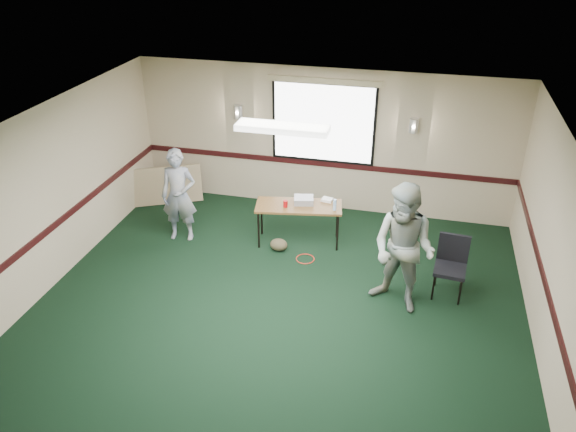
% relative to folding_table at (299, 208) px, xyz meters
% --- Properties ---
extents(ground, '(8.00, 8.00, 0.00)m').
position_rel_folding_table_xyz_m(ground, '(0.13, -2.57, -0.67)').
color(ground, black).
rests_on(ground, ground).
extents(room_shell, '(8.00, 8.02, 8.00)m').
position_rel_folding_table_xyz_m(room_shell, '(0.13, -0.44, 0.91)').
color(room_shell, '#C9B091').
rests_on(room_shell, ground).
extents(folding_table, '(1.52, 0.82, 0.72)m').
position_rel_folding_table_xyz_m(folding_table, '(0.00, 0.00, 0.00)').
color(folding_table, '#513117').
rests_on(folding_table, ground).
extents(projector, '(0.37, 0.33, 0.11)m').
position_rel_folding_table_xyz_m(projector, '(0.06, 0.10, 0.11)').
color(projector, '#93949B').
rests_on(projector, folding_table).
extents(game_console, '(0.20, 0.17, 0.05)m').
position_rel_folding_table_xyz_m(game_console, '(0.44, 0.27, 0.08)').
color(game_console, white).
rests_on(game_console, folding_table).
extents(red_cup, '(0.08, 0.08, 0.11)m').
position_rel_folding_table_xyz_m(red_cup, '(-0.20, -0.11, 0.11)').
color(red_cup, '#AB0B0E').
rests_on(red_cup, folding_table).
extents(water_bottle, '(0.06, 0.06, 0.20)m').
position_rel_folding_table_xyz_m(water_bottle, '(0.61, -0.03, 0.15)').
color(water_bottle, '#97C3F7').
rests_on(water_bottle, folding_table).
extents(duffel_bag, '(0.35, 0.30, 0.21)m').
position_rel_folding_table_xyz_m(duffel_bag, '(-0.26, -0.34, -0.56)').
color(duffel_bag, brown).
rests_on(duffel_bag, ground).
extents(cable_coil, '(0.40, 0.40, 0.02)m').
position_rel_folding_table_xyz_m(cable_coil, '(0.23, -0.52, -0.66)').
color(cable_coil, red).
rests_on(cable_coil, ground).
extents(folded_table, '(1.38, 0.83, 0.73)m').
position_rel_folding_table_xyz_m(folded_table, '(-2.87, 0.85, -0.30)').
color(folded_table, tan).
rests_on(folded_table, ground).
extents(conference_chair, '(0.49, 0.51, 0.93)m').
position_rel_folding_table_xyz_m(conference_chair, '(2.51, -0.87, -0.13)').
color(conference_chair, black).
rests_on(conference_chair, ground).
extents(person_left, '(0.66, 0.49, 1.65)m').
position_rel_folding_table_xyz_m(person_left, '(-2.02, -0.33, 0.16)').
color(person_left, '#3A4C80').
rests_on(person_left, ground).
extents(person_right, '(1.16, 1.06, 1.93)m').
position_rel_folding_table_xyz_m(person_right, '(1.80, -1.40, 0.29)').
color(person_right, '#6C8FA8').
rests_on(person_right, ground).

